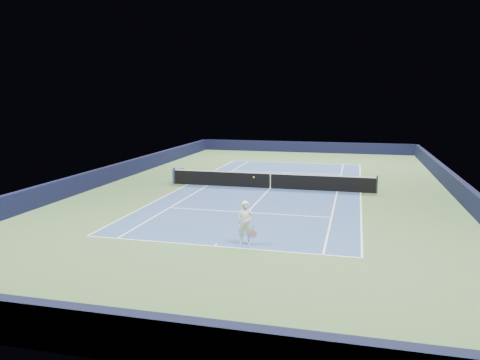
# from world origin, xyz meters

# --- Properties ---
(ground) EXTENTS (40.00, 40.00, 0.00)m
(ground) POSITION_xyz_m (0.00, 0.00, 0.00)
(ground) COLOR #3D5D33
(ground) RESTS_ON ground
(wall_far) EXTENTS (22.00, 0.35, 1.10)m
(wall_far) POSITION_xyz_m (0.00, 19.82, 0.55)
(wall_far) COLOR black
(wall_far) RESTS_ON ground
(wall_near) EXTENTS (22.00, 0.35, 1.10)m
(wall_near) POSITION_xyz_m (0.00, -19.82, 0.55)
(wall_near) COLOR black
(wall_near) RESTS_ON ground
(wall_right) EXTENTS (0.35, 40.00, 1.10)m
(wall_right) POSITION_xyz_m (10.82, 0.00, 0.55)
(wall_right) COLOR black
(wall_right) RESTS_ON ground
(wall_left) EXTENTS (0.35, 40.00, 1.10)m
(wall_left) POSITION_xyz_m (-10.82, 0.00, 0.55)
(wall_left) COLOR black
(wall_left) RESTS_ON ground
(court_surface) EXTENTS (10.97, 23.77, 0.01)m
(court_surface) POSITION_xyz_m (0.00, 0.00, 0.00)
(court_surface) COLOR navy
(court_surface) RESTS_ON ground
(baseline_far) EXTENTS (10.97, 0.08, 0.00)m
(baseline_far) POSITION_xyz_m (0.00, 11.88, 0.01)
(baseline_far) COLOR white
(baseline_far) RESTS_ON ground
(baseline_near) EXTENTS (10.97, 0.08, 0.00)m
(baseline_near) POSITION_xyz_m (0.00, -11.88, 0.01)
(baseline_near) COLOR white
(baseline_near) RESTS_ON ground
(sideline_doubles_right) EXTENTS (0.08, 23.77, 0.00)m
(sideline_doubles_right) POSITION_xyz_m (5.49, 0.00, 0.01)
(sideline_doubles_right) COLOR white
(sideline_doubles_right) RESTS_ON ground
(sideline_doubles_left) EXTENTS (0.08, 23.77, 0.00)m
(sideline_doubles_left) POSITION_xyz_m (-5.49, 0.00, 0.01)
(sideline_doubles_left) COLOR white
(sideline_doubles_left) RESTS_ON ground
(sideline_singles_right) EXTENTS (0.08, 23.77, 0.00)m
(sideline_singles_right) POSITION_xyz_m (4.12, 0.00, 0.01)
(sideline_singles_right) COLOR white
(sideline_singles_right) RESTS_ON ground
(sideline_singles_left) EXTENTS (0.08, 23.77, 0.00)m
(sideline_singles_left) POSITION_xyz_m (-4.12, 0.00, 0.01)
(sideline_singles_left) COLOR white
(sideline_singles_left) RESTS_ON ground
(service_line_far) EXTENTS (8.23, 0.08, 0.00)m
(service_line_far) POSITION_xyz_m (0.00, 6.40, 0.01)
(service_line_far) COLOR white
(service_line_far) RESTS_ON ground
(service_line_near) EXTENTS (8.23, 0.08, 0.00)m
(service_line_near) POSITION_xyz_m (0.00, -6.40, 0.01)
(service_line_near) COLOR white
(service_line_near) RESTS_ON ground
(center_service_line) EXTENTS (0.08, 12.80, 0.00)m
(center_service_line) POSITION_xyz_m (0.00, 0.00, 0.01)
(center_service_line) COLOR white
(center_service_line) RESTS_ON ground
(center_mark_far) EXTENTS (0.08, 0.30, 0.00)m
(center_mark_far) POSITION_xyz_m (0.00, 11.73, 0.01)
(center_mark_far) COLOR white
(center_mark_far) RESTS_ON ground
(center_mark_near) EXTENTS (0.08, 0.30, 0.00)m
(center_mark_near) POSITION_xyz_m (0.00, -11.73, 0.01)
(center_mark_near) COLOR white
(center_mark_near) RESTS_ON ground
(tennis_net) EXTENTS (12.90, 0.10, 1.07)m
(tennis_net) POSITION_xyz_m (0.00, 0.00, 0.50)
(tennis_net) COLOR black
(tennis_net) RESTS_ON ground
(sponsor_cube) EXTENTS (0.62, 0.54, 0.96)m
(sponsor_cube) POSITION_xyz_m (-6.40, 0.59, 0.48)
(sponsor_cube) COLOR blue
(sponsor_cube) RESTS_ON ground
(tennis_player) EXTENTS (0.80, 1.27, 2.51)m
(tennis_player) POSITION_xyz_m (1.09, -11.34, 0.86)
(tennis_player) COLOR white
(tennis_player) RESTS_ON ground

